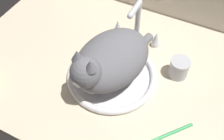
{
  "coord_description": "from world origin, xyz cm",
  "views": [
    {
      "loc": [
        25.94,
        -54.74,
        77.8
      ],
      "look_at": [
        0.64,
        -3.66,
        7.0
      ],
      "focal_mm": 42.77,
      "sensor_mm": 36.0,
      "label": 1
    }
  ],
  "objects_px": {
    "sink_basin": "(112,75)",
    "cat": "(109,61)",
    "metal_jar": "(179,68)",
    "toothbrush": "(165,135)",
    "faucet": "(136,26)"
  },
  "relations": [
    {
      "from": "faucet",
      "to": "cat",
      "type": "distance_m",
      "value": 0.22
    },
    {
      "from": "faucet",
      "to": "cat",
      "type": "bearing_deg",
      "value": -91.13
    },
    {
      "from": "sink_basin",
      "to": "metal_jar",
      "type": "relative_size",
      "value": 4.46
    },
    {
      "from": "cat",
      "to": "toothbrush",
      "type": "xyz_separation_m",
      "value": [
        0.25,
        -0.11,
        -0.09
      ]
    },
    {
      "from": "sink_basin",
      "to": "cat",
      "type": "xyz_separation_m",
      "value": [
        -0.0,
        -0.02,
        0.09
      ]
    },
    {
      "from": "cat",
      "to": "toothbrush",
      "type": "height_order",
      "value": "cat"
    },
    {
      "from": "sink_basin",
      "to": "cat",
      "type": "bearing_deg",
      "value": -104.91
    },
    {
      "from": "faucet",
      "to": "toothbrush",
      "type": "relative_size",
      "value": 1.35
    },
    {
      "from": "faucet",
      "to": "toothbrush",
      "type": "xyz_separation_m",
      "value": [
        0.24,
        -0.34,
        -0.07
      ]
    },
    {
      "from": "sink_basin",
      "to": "cat",
      "type": "distance_m",
      "value": 0.09
    },
    {
      "from": "toothbrush",
      "to": "metal_jar",
      "type": "bearing_deg",
      "value": 99.41
    },
    {
      "from": "faucet",
      "to": "metal_jar",
      "type": "xyz_separation_m",
      "value": [
        0.2,
        -0.09,
        -0.04
      ]
    },
    {
      "from": "faucet",
      "to": "cat",
      "type": "xyz_separation_m",
      "value": [
        -0.0,
        -0.22,
        0.03
      ]
    },
    {
      "from": "faucet",
      "to": "toothbrush",
      "type": "height_order",
      "value": "faucet"
    },
    {
      "from": "cat",
      "to": "toothbrush",
      "type": "distance_m",
      "value": 0.29
    }
  ]
}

